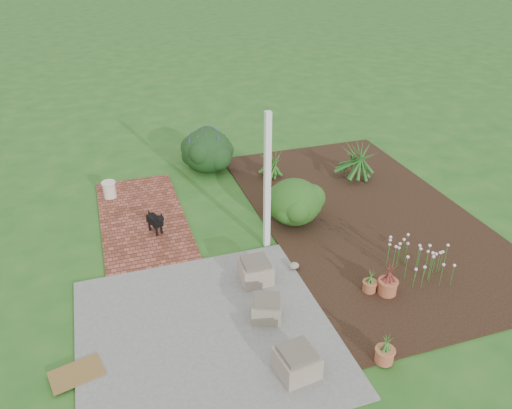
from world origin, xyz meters
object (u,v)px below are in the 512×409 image
object	(u,v)px
cream_ceramic_urn	(109,190)
evergreen_shrub	(294,201)
stone_trough_near	(297,363)
black_dog	(156,221)

from	to	relation	value
cream_ceramic_urn	evergreen_shrub	world-z (taller)	evergreen_shrub
stone_trough_near	cream_ceramic_urn	xyz separation A→B (m)	(-1.92, 5.59, 0.01)
cream_ceramic_urn	evergreen_shrub	size ratio (longest dim) A/B	0.33
stone_trough_near	cream_ceramic_urn	world-z (taller)	cream_ceramic_urn
stone_trough_near	evergreen_shrub	distance (m)	3.78
stone_trough_near	black_dog	size ratio (longest dim) A/B	1.01
cream_ceramic_urn	evergreen_shrub	xyz separation A→B (m)	(3.30, -2.08, 0.26)
black_dog	cream_ceramic_urn	size ratio (longest dim) A/B	1.40
evergreen_shrub	cream_ceramic_urn	bearing A→B (deg)	147.74
stone_trough_near	cream_ceramic_urn	distance (m)	5.91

